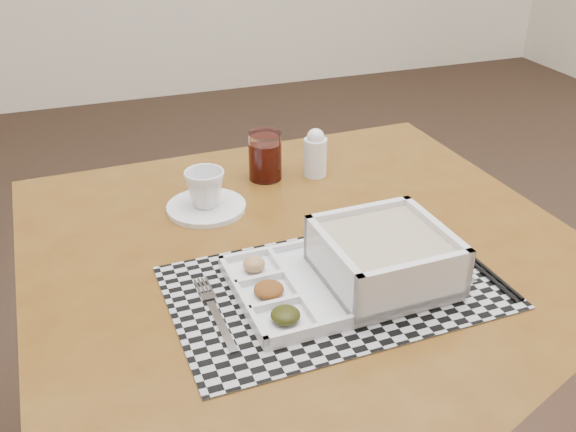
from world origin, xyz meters
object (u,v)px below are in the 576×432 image
Objects in this scene: serving_tray at (371,264)px; creamer_bottle at (315,153)px; dining_table at (310,285)px; juice_glass at (265,158)px; cup at (205,188)px.

creamer_bottle is (0.07, 0.40, 0.01)m from serving_tray.
serving_tray is at bearing -67.93° from dining_table.
creamer_bottle reaches higher than dining_table.
serving_tray reaches higher than dining_table.
creamer_bottle reaches higher than juice_glass.
serving_tray is 4.35× the size of cup.
cup is 0.73× the size of creamer_bottle.
creamer_bottle is at bearing 19.94° from cup.
dining_table is at bearing -113.20° from creamer_bottle.
dining_table is 2.94× the size of serving_tray.
serving_tray is 3.28× the size of juice_glass.
cup is at bearing 123.36° from dining_table.
juice_glass reaches higher than serving_tray.
cup reaches higher than dining_table.
creamer_bottle is at bearing -10.97° from juice_glass.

